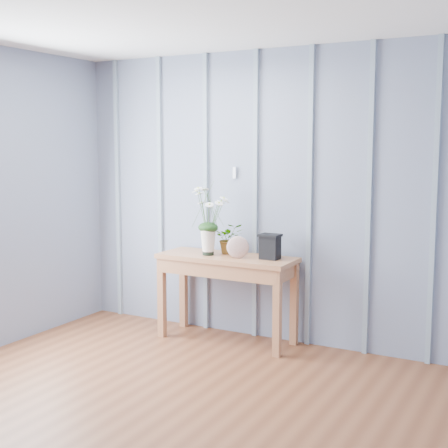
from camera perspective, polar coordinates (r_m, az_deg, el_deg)
The scene contains 7 objects.
ground at distance 3.78m, azimuth -9.29°, elevation -19.56°, with size 4.50×4.50×0.00m, color brown.
room_shell at distance 4.14m, azimuth -1.94°, elevation 11.27°, with size 4.00×4.50×2.50m.
sideboard at distance 5.37m, azimuth 0.26°, elevation -4.11°, with size 1.20×0.45×0.75m.
daisy_vase at distance 5.33m, azimuth -1.47°, elevation 1.25°, with size 0.44×0.33×0.62m.
spider_plant at distance 5.44m, azimuth 0.51°, elevation -1.32°, with size 0.24×0.21×0.27m, color #133713.
felt_disc_vessel at distance 5.21m, azimuth 1.27°, elevation -2.14°, with size 0.19×0.05×0.19m, color #904A53.
carved_box at distance 5.19m, azimuth 4.23°, elevation -2.05°, with size 0.18×0.14×0.21m.
Camera 1 is at (2.09, -2.65, 1.70)m, focal length 50.00 mm.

